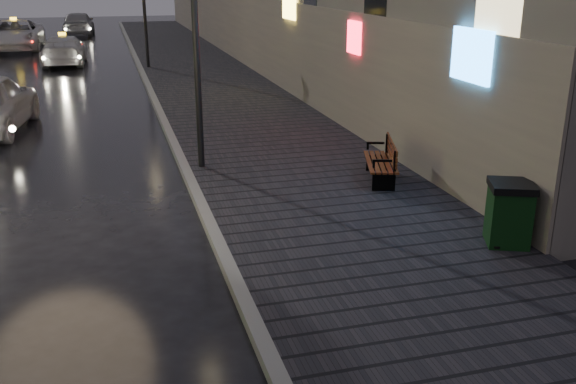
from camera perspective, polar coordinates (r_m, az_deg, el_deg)
name	(u,v)px	position (r m, az deg, el deg)	size (l,w,h in m)	color
ground	(127,320)	(8.49, -14.16, -11.01)	(120.00, 120.00, 0.00)	black
sidewalk	(198,70)	(28.95, -8.04, 10.71)	(4.60, 58.00, 0.15)	black
curb	(142,72)	(28.73, -12.86, 10.36)	(0.20, 58.00, 0.15)	slate
lamp_near	(194,7)	(13.54, -8.32, 15.96)	(0.36, 0.36, 5.28)	black
bench	(384,161)	(13.05, 8.50, 2.77)	(1.01, 1.69, 0.82)	black
trash_bin	(509,213)	(10.42, 19.05, -1.76)	(0.85, 0.85, 1.00)	black
taxi_mid	(64,50)	(32.48, -19.30, 11.82)	(1.90, 4.68, 1.36)	silver
taxi_far	(15,35)	(39.88, -23.07, 12.73)	(2.71, 5.87, 1.63)	silver
car_far	(78,23)	(47.60, -18.13, 14.07)	(1.92, 4.76, 1.62)	#96969D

